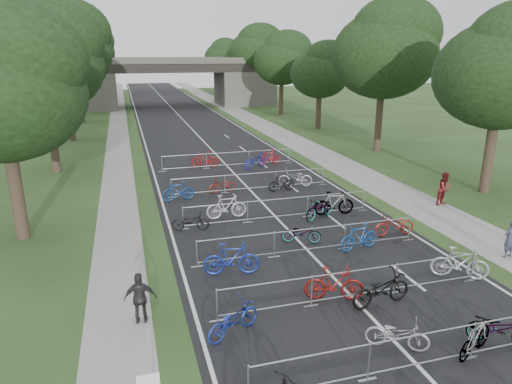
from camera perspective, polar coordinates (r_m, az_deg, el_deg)
The scene contains 50 objects.
road at distance 55.70m, azimuth -9.05°, elevation 8.85°, with size 11.00×140.00×0.01m, color black.
sidewalk_right at distance 57.24m, azimuth -0.99°, elevation 9.27°, with size 3.00×140.00×0.01m, color gray.
sidewalk_left at distance 55.29m, azimuth -16.86°, elevation 8.27°, with size 2.00×140.00×0.01m, color gray.
lane_markings at distance 55.70m, azimuth -9.05°, elevation 8.84°, with size 0.12×140.00×0.00m, color silver.
overpass_bridge at distance 70.19m, azimuth -10.83°, elevation 13.33°, with size 31.00×8.00×7.05m.
tree_left_0 at distance 21.19m, azimuth -29.17°, elevation 11.38°, with size 6.72×6.72×10.25m.
tree_right_0 at distance 28.72m, azimuth 28.66°, elevation 13.30°, with size 7.17×7.17×10.93m.
tree_left_1 at distance 32.97m, azimuth -24.97°, elevation 14.68°, with size 7.56×7.56×11.53m.
tree_right_1 at distance 38.26m, azimuth 15.94°, elevation 16.61°, with size 8.18×8.18×12.47m.
tree_left_2 at distance 44.88m, azimuth -22.95°, elevation 16.21°, with size 8.40×8.40×12.81m.
tree_right_2 at distance 48.94m, azimuth 8.18°, elevation 14.76°, with size 6.16×6.16×9.39m.
tree_left_3 at distance 56.85m, azimuth -21.48°, elevation 14.64°, with size 6.72×6.72×10.25m.
tree_right_3 at distance 60.06m, azimuth 3.37°, elevation 16.24°, with size 7.17×7.17×10.93m.
tree_left_4 at distance 68.80m, azimuth -20.76°, elevation 15.64°, with size 7.56×7.56×11.53m.
tree_right_4 at distance 71.49m, azimuth 0.04°, elevation 17.19°, with size 8.18×8.18×12.47m.
tree_left_5 at distance 80.78m, azimuth -20.24°, elevation 16.34°, with size 8.40×8.40×12.81m.
tree_right_5 at distance 83.10m, azimuth -2.36°, elevation 15.82°, with size 6.16×6.16×9.39m.
tree_left_6 at distance 92.77m, azimuth -19.70°, elevation 15.35°, with size 6.72×6.72×10.25m.
tree_right_6 at distance 94.78m, azimuth -4.18°, elevation 16.54°, with size 7.17×7.17×10.93m.
barrier_row_1 at distance 13.01m, azimuth 20.11°, elevation -18.15°, with size 9.70×0.08×1.10m.
barrier_row_2 at distance 15.56m, azimuth 12.29°, elevation -11.24°, with size 9.70×0.08×1.10m.
barrier_row_3 at distance 18.63m, azimuth 6.79°, elevation -6.03°, with size 9.70×0.08×1.10m.
barrier_row_4 at distance 22.11m, azimuth 2.79°, elevation -2.14°, with size 9.70×0.08×1.10m.
barrier_row_5 at distance 26.67m, azimuth -0.67°, elevation 1.27°, with size 9.70×0.08×1.10m.
barrier_row_6 at distance 32.31m, azimuth -3.53°, elevation 4.06°, with size 9.70×0.08×1.10m.
bike_5 at distance 13.60m, azimuth 17.25°, elevation -16.61°, with size 0.60×1.72×0.91m, color #95949B.
bike_6 at distance 14.09m, azimuth 25.75°, elevation -16.16°, with size 0.47×1.66×1.00m, color #9FA1A7.
bike_7 at distance 14.88m, azimuth 28.28°, elevation -14.82°, with size 0.62×1.78×0.94m, color #9FA1A7.
bike_8 at distance 13.57m, azimuth -2.89°, elevation -15.66°, with size 0.66×1.88×0.99m, color navy.
bike_9 at distance 15.38m, azimuth 9.73°, elevation -11.27°, with size 0.55×1.96×1.17m, color maroon.
bike_10 at distance 15.42m, azimuth 15.35°, elevation -11.66°, with size 0.75×2.16×1.14m, color black.
bike_11 at distance 18.03m, azimuth 24.15°, elevation -8.13°, with size 0.57×2.00×1.20m, color #A5A7AD.
bike_12 at distance 16.76m, azimuth -3.10°, elevation -8.37°, with size 0.59×2.09×1.26m, color navy.
bike_13 at distance 19.57m, azimuth 5.69°, elevation -5.15°, with size 0.59×1.69×0.89m, color #9FA1A7.
bike_14 at distance 19.26m, azimuth 12.80°, elevation -5.50°, with size 0.53×1.88×1.13m, color navy.
bike_15 at distance 21.12m, azimuth 16.94°, elevation -3.96°, with size 0.67×1.92×1.01m, color maroon.
bike_16 at distance 21.00m, azimuth -8.20°, elevation -3.66°, with size 0.59×1.69×0.89m, color black.
bike_17 at distance 22.28m, azimuth -3.71°, elevation -1.84°, with size 0.57×2.02×1.22m, color silver.
bike_18 at distance 22.44m, azimuth 8.03°, elevation -2.01°, with size 0.72×2.07×1.08m, color #9FA1A7.
bike_19 at distance 23.04m, azimuth 9.73°, elevation -1.40°, with size 0.58×2.04×1.22m, color #9FA1A7.
bike_20 at distance 25.28m, azimuth -9.71°, elevation 0.11°, with size 0.51×1.81×1.09m, color navy.
bike_21 at distance 26.48m, azimuth -4.23°, elevation 0.86°, with size 0.58×1.66×0.87m, color maroon.
bike_22 at distance 26.67m, azimuth 3.22°, elevation 1.12°, with size 0.46×1.64×0.98m, color black.
bike_23 at distance 27.69m, azimuth 4.93°, elevation 1.79°, with size 0.72×2.05×1.08m, color #A3A2A9.
bike_25 at distance 32.36m, azimuth -6.38°, elevation 4.07°, with size 0.54×1.92×1.16m, color maroon.
bike_26 at distance 31.93m, azimuth -0.14°, elevation 3.95°, with size 0.73×2.10×1.10m, color navy.
bike_27 at distance 32.98m, azimuth 1.70°, elevation 4.35°, with size 0.51×1.80×1.08m, color maroon.
pedestrian_a at distance 20.63m, azimuth 29.13°, elevation -5.13°, with size 0.58×0.38×1.58m, color #33364D.
pedestrian_b at distance 26.12m, azimuth 22.52°, elevation 0.35°, with size 0.86×0.67×1.77m, color maroon.
pedestrian_c at distance 14.35m, azimuth -14.26°, elevation -12.77°, with size 0.95×0.40×1.62m, color #28272A.
Camera 1 is at (-6.84, -4.72, 7.84)m, focal length 32.00 mm.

